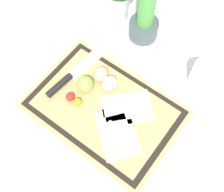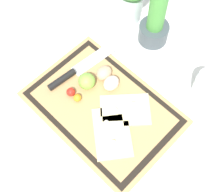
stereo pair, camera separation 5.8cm
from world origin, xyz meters
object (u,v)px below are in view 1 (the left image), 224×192
sauce_jar (202,76)px  lime (85,84)px  egg_brown (101,74)px  knife (69,77)px  pizza_slice_near (117,133)px  cherry_tomato_red (70,97)px  egg_pink (109,83)px  pizza_slice_far (126,108)px  cherry_tomato_yellow (78,102)px  herb_pot (145,20)px

sauce_jar → lime: bearing=-138.1°
egg_brown → lime: bearing=-104.1°
knife → pizza_slice_near: bearing=-13.8°
pizza_slice_near → cherry_tomato_red: bearing=178.6°
egg_brown → cherry_tomato_red: bearing=-103.7°
egg_pink → cherry_tomato_red: (-0.07, -0.11, -0.01)m
pizza_slice_far → cherry_tomato_yellow: (-0.13, -0.08, 0.01)m
egg_pink → cherry_tomato_yellow: size_ratio=2.17×
pizza_slice_far → herb_pot: size_ratio=0.83×
egg_brown → cherry_tomato_red: size_ratio=1.95×
pizza_slice_near → knife: bearing=166.2°
pizza_slice_far → egg_pink: bearing=159.9°
herb_pot → sauce_jar: size_ratio=2.29×
egg_brown → lime: 0.06m
pizza_slice_far → lime: 0.15m
cherry_tomato_yellow → sauce_jar: size_ratio=0.26×
pizza_slice_near → egg_brown: 0.20m
herb_pot → cherry_tomato_yellow: bearing=-90.6°
pizza_slice_near → cherry_tomato_red: cherry_tomato_red is taller
pizza_slice_far → sauce_jar: 0.27m
pizza_slice_near → cherry_tomato_yellow: (-0.16, 0.01, 0.01)m
egg_pink → sauce_jar: size_ratio=0.56×
pizza_slice_near → lime: size_ratio=3.59×
lime → cherry_tomato_yellow: (0.02, -0.06, -0.01)m
egg_brown → cherry_tomato_yellow: size_ratio=2.17×
knife → egg_pink: egg_pink is taller
egg_brown → cherry_tomato_red: 0.12m
egg_brown → cherry_tomato_red: (-0.03, -0.12, -0.01)m
cherry_tomato_yellow → herb_pot: (0.00, 0.36, 0.05)m
egg_pink → lime: size_ratio=1.01×
pizza_slice_far → herb_pot: (-0.13, 0.28, 0.05)m
egg_pink → herb_pot: (-0.04, 0.25, 0.04)m
pizza_slice_far → cherry_tomato_red: bearing=-154.6°
knife → lime: 0.07m
knife → cherry_tomato_red: 0.08m
pizza_slice_far → cherry_tomato_red: size_ratio=6.58×
pizza_slice_far → knife: 0.21m
pizza_slice_near → herb_pot: (-0.15, 0.36, 0.05)m
knife → sauce_jar: size_ratio=2.87×
pizza_slice_near → knife: 0.25m
egg_pink → lime: lime is taller
knife → sauce_jar: sauce_jar is taller
sauce_jar → cherry_tomato_red: bearing=-133.6°
sauce_jar → egg_pink: bearing=-138.0°
egg_brown → egg_pink: same height
knife → egg_brown: size_ratio=5.08×
lime → sauce_jar: sauce_jar is taller
lime → herb_pot: herb_pot is taller
knife → cherry_tomato_yellow: 0.10m
cherry_tomato_yellow → herb_pot: 0.36m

